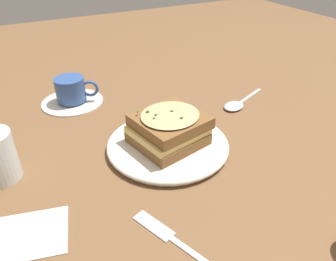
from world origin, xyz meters
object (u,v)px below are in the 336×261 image
at_px(sandwich, 169,128).
at_px(teacup_with_saucer, 71,93).
at_px(fork, 171,237).
at_px(napkin, 28,235).
at_px(dinner_plate, 168,145).
at_px(spoon, 236,105).

distance_m(sandwich, teacup_with_saucer, 0.31).
xyz_separation_m(teacup_with_saucer, fork, (0.02, -0.49, -0.02)).
bearing_deg(fork, teacup_with_saucer, 71.37).
xyz_separation_m(sandwich, napkin, (-0.28, -0.10, -0.04)).
bearing_deg(napkin, fork, -28.75).
relative_size(dinner_plate, napkin, 2.19).
bearing_deg(dinner_plate, fork, -116.59).
distance_m(dinner_plate, spoon, 0.24).
relative_size(fork, spoon, 1.05).
bearing_deg(teacup_with_saucer, spoon, -7.77).
height_order(teacup_with_saucer, fork, teacup_with_saucer).
bearing_deg(dinner_plate, teacup_with_saucer, 112.77).
height_order(dinner_plate, napkin, dinner_plate).
xyz_separation_m(sandwich, teacup_with_saucer, (-0.12, 0.29, -0.02)).
distance_m(sandwich, napkin, 0.30).
height_order(teacup_with_saucer, spoon, teacup_with_saucer).
relative_size(dinner_plate, spoon, 1.47).
distance_m(sandwich, fork, 0.23).
distance_m(teacup_with_saucer, fork, 0.49).
height_order(dinner_plate, teacup_with_saucer, teacup_with_saucer).
height_order(sandwich, spoon, sandwich).
bearing_deg(fork, spoon, 19.15).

